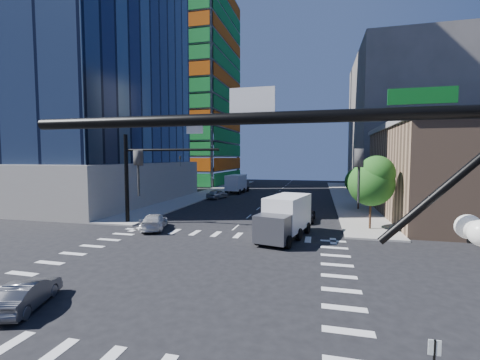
% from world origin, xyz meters
% --- Properties ---
extents(ground, '(160.00, 160.00, 0.00)m').
position_xyz_m(ground, '(0.00, 0.00, 0.00)').
color(ground, black).
rests_on(ground, ground).
extents(road_markings, '(20.00, 20.00, 0.01)m').
position_xyz_m(road_markings, '(0.00, 0.00, 0.01)').
color(road_markings, silver).
rests_on(road_markings, ground).
extents(sidewalk_ne, '(5.00, 60.00, 0.15)m').
position_xyz_m(sidewalk_ne, '(12.50, 40.00, 0.07)').
color(sidewalk_ne, gray).
rests_on(sidewalk_ne, ground).
extents(sidewalk_nw, '(5.00, 60.00, 0.15)m').
position_xyz_m(sidewalk_nw, '(-12.50, 40.00, 0.07)').
color(sidewalk_nw, gray).
rests_on(sidewalk_nw, ground).
extents(construction_building, '(25.16, 34.50, 70.60)m').
position_xyz_m(construction_building, '(-27.41, 61.93, 24.61)').
color(construction_building, gray).
rests_on(construction_building, ground).
extents(bg_building_ne, '(24.00, 30.00, 28.00)m').
position_xyz_m(bg_building_ne, '(27.00, 55.00, 14.00)').
color(bg_building_ne, '#5E5954').
rests_on(bg_building_ne, ground).
extents(signal_mast_nw, '(10.20, 0.40, 9.00)m').
position_xyz_m(signal_mast_nw, '(-10.00, 11.50, 5.49)').
color(signal_mast_nw, black).
rests_on(signal_mast_nw, sidewalk_nw).
extents(tree_south, '(4.16, 4.16, 6.82)m').
position_xyz_m(tree_south, '(12.63, 13.90, 4.69)').
color(tree_south, '#382316').
rests_on(tree_south, sidewalk_ne).
extents(tree_north, '(3.54, 3.52, 5.78)m').
position_xyz_m(tree_north, '(12.93, 25.90, 3.99)').
color(tree_north, '#382316').
rests_on(tree_north, sidewalk_ne).
extents(car_nb_far, '(2.30, 4.67, 1.27)m').
position_xyz_m(car_nb_far, '(6.34, 16.82, 0.64)').
color(car_nb_far, black).
rests_on(car_nb_far, ground).
extents(car_sb_near, '(3.53, 5.37, 1.45)m').
position_xyz_m(car_sb_near, '(-7.31, 9.46, 0.72)').
color(car_sb_near, white).
rests_on(car_sb_near, ground).
extents(car_sb_mid, '(2.93, 4.90, 1.56)m').
position_xyz_m(car_sb_mid, '(-8.50, 32.53, 0.78)').
color(car_sb_mid, '#AEB2B6').
rests_on(car_sb_mid, ground).
extents(car_sb_cross, '(2.49, 4.10, 1.28)m').
position_xyz_m(car_sb_cross, '(-4.92, -6.38, 0.64)').
color(car_sb_cross, '#535458').
rests_on(car_sb_cross, ground).
extents(box_truck_near, '(4.30, 7.17, 3.51)m').
position_xyz_m(box_truck_near, '(4.98, 8.72, 1.55)').
color(box_truck_near, black).
rests_on(box_truck_near, ground).
extents(box_truck_far, '(3.31, 6.87, 3.50)m').
position_xyz_m(box_truck_far, '(-7.43, 42.09, 1.55)').
color(box_truck_far, black).
rests_on(box_truck_far, ground).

